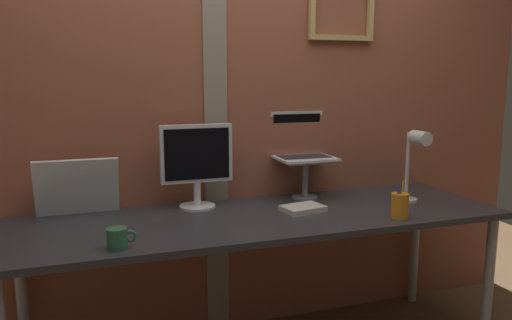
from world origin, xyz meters
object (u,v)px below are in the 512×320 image
(laptop, at_px, (300,145))
(coffee_mug, at_px, (118,238))
(monitor, at_px, (197,159))
(whiteboard_panel, at_px, (77,187))
(desk_lamp, at_px, (414,159))
(pen_cup, at_px, (400,206))

(laptop, bearing_deg, coffee_mug, -150.92)
(monitor, relative_size, laptop, 1.36)
(whiteboard_panel, relative_size, coffee_mug, 3.34)
(monitor, height_order, desk_lamp, monitor)
(desk_lamp, relative_size, coffee_mug, 3.37)
(monitor, bearing_deg, desk_lamp, -15.17)
(monitor, bearing_deg, coffee_mug, -130.30)
(whiteboard_panel, xyz_separation_m, pen_cup, (1.41, -0.54, -0.08))
(whiteboard_panel, distance_m, coffee_mug, 0.56)
(coffee_mug, bearing_deg, pen_cup, -0.01)
(whiteboard_panel, distance_m, desk_lamp, 1.67)
(laptop, xyz_separation_m, coffee_mug, (-1.01, -0.56, -0.24))
(whiteboard_panel, bearing_deg, monitor, -4.41)
(laptop, xyz_separation_m, desk_lamp, (0.48, -0.36, -0.04))
(monitor, bearing_deg, pen_cup, -30.26)
(coffee_mug, bearing_deg, laptop, 29.08)
(monitor, distance_m, whiteboard_panel, 0.58)
(desk_lamp, bearing_deg, pen_cup, -137.22)
(desk_lamp, distance_m, pen_cup, 0.35)
(monitor, distance_m, laptop, 0.60)
(whiteboard_panel, height_order, coffee_mug, whiteboard_panel)
(laptop, distance_m, whiteboard_panel, 1.17)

